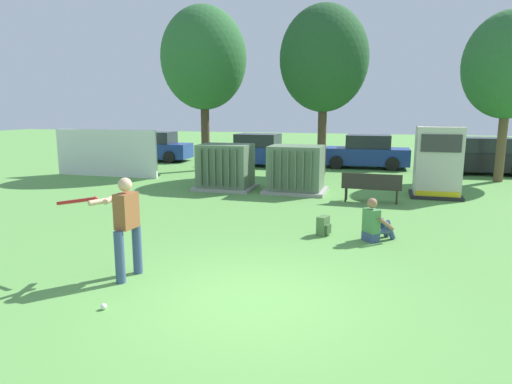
# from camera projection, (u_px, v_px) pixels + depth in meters

# --- Properties ---
(ground_plane) EXTENTS (96.00, 96.00, 0.00)m
(ground_plane) POSITION_uv_depth(u_px,v_px,m) (251.00, 300.00, 6.77)
(ground_plane) COLOR #5B9947
(fence_panel) EXTENTS (4.80, 0.12, 2.00)m
(fence_panel) POSITION_uv_depth(u_px,v_px,m) (106.00, 153.00, 19.08)
(fence_panel) COLOR white
(fence_panel) RESTS_ON ground
(transformer_west) EXTENTS (2.10, 1.70, 1.62)m
(transformer_west) POSITION_uv_depth(u_px,v_px,m) (226.00, 167.00, 16.06)
(transformer_west) COLOR #9E9B93
(transformer_west) RESTS_ON ground
(transformer_mid_west) EXTENTS (2.10, 1.70, 1.62)m
(transformer_mid_west) POSITION_uv_depth(u_px,v_px,m) (296.00, 170.00, 15.43)
(transformer_mid_west) COLOR #9E9B93
(transformer_mid_west) RESTS_ON ground
(generator_enclosure) EXTENTS (1.60, 1.40, 2.30)m
(generator_enclosure) POSITION_uv_depth(u_px,v_px,m) (438.00, 162.00, 14.59)
(generator_enclosure) COLOR #262626
(generator_enclosure) RESTS_ON ground
(park_bench) EXTENTS (1.81, 0.45, 0.92)m
(park_bench) POSITION_uv_depth(u_px,v_px,m) (371.00, 186.00, 13.75)
(park_bench) COLOR #2D2823
(park_bench) RESTS_ON ground
(batter) EXTENTS (1.61, 0.72, 1.74)m
(batter) POSITION_uv_depth(u_px,v_px,m) (124.00, 222.00, 7.52)
(batter) COLOR #384C75
(batter) RESTS_ON ground
(sports_ball) EXTENTS (0.09, 0.09, 0.09)m
(sports_ball) POSITION_uv_depth(u_px,v_px,m) (104.00, 307.00, 6.45)
(sports_ball) COLOR white
(sports_ball) RESTS_ON ground
(seated_spectator) EXTENTS (0.76, 0.72, 0.96)m
(seated_spectator) POSITION_uv_depth(u_px,v_px,m) (375.00, 224.00, 9.79)
(seated_spectator) COLOR #384C75
(seated_spectator) RESTS_ON ground
(backpack) EXTENTS (0.33, 0.36, 0.44)m
(backpack) POSITION_uv_depth(u_px,v_px,m) (323.00, 226.00, 10.24)
(backpack) COLOR #4C723F
(backpack) RESTS_ON ground
(tree_left) EXTENTS (3.90, 3.90, 7.46)m
(tree_left) POSITION_uv_depth(u_px,v_px,m) (204.00, 59.00, 20.33)
(tree_left) COLOR #4C3828
(tree_left) RESTS_ON ground
(tree_center_left) EXTENTS (3.77, 3.77, 7.21)m
(tree_center_left) POSITION_uv_depth(u_px,v_px,m) (324.00, 59.00, 18.98)
(tree_center_left) COLOR #4C3828
(tree_center_left) RESTS_ON ground
(tree_center_right) EXTENTS (3.43, 3.43, 6.55)m
(tree_center_right) POSITION_uv_depth(u_px,v_px,m) (509.00, 65.00, 17.06)
(tree_center_right) COLOR brown
(tree_center_right) RESTS_ON ground
(parked_car_leftmost) EXTENTS (4.32, 2.17, 1.62)m
(parked_car_leftmost) POSITION_uv_depth(u_px,v_px,m) (153.00, 147.00, 24.89)
(parked_car_leftmost) COLOR navy
(parked_car_leftmost) RESTS_ON ground
(parked_car_left_of_center) EXTENTS (4.26, 2.04, 1.62)m
(parked_car_left_of_center) POSITION_uv_depth(u_px,v_px,m) (256.00, 151.00, 22.85)
(parked_car_left_of_center) COLOR navy
(parked_car_left_of_center) RESTS_ON ground
(parked_car_right_of_center) EXTENTS (4.22, 1.96, 1.62)m
(parked_car_right_of_center) POSITION_uv_depth(u_px,v_px,m) (366.00, 153.00, 21.93)
(parked_car_right_of_center) COLOR navy
(parked_car_right_of_center) RESTS_ON ground
(parked_car_rightmost) EXTENTS (4.27, 2.06, 1.62)m
(parked_car_rightmost) POSITION_uv_depth(u_px,v_px,m) (484.00, 157.00, 19.84)
(parked_car_rightmost) COLOR black
(parked_car_rightmost) RESTS_ON ground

